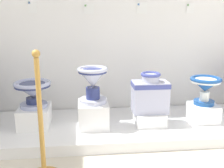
{
  "coord_description": "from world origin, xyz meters",
  "views": [
    {
      "loc": [
        1.75,
        -0.26,
        1.34
      ],
      "look_at": [
        2.06,
        2.65,
        0.58
      ],
      "focal_mm": 43.58,
      "sensor_mm": 36.0,
      "label": 1
    }
  ],
  "objects": [
    {
      "name": "antique_toilet_slender_white",
      "position": [
        3.13,
        2.61,
        0.54
      ],
      "size": [
        0.35,
        0.35,
        0.32
      ],
      "color": "#1B4A90",
      "rests_on": "plinth_block_slender_white"
    },
    {
      "name": "display_platform",
      "position": [
        2.16,
        2.65,
        0.06
      ],
      "size": [
        3.78,
        1.03,
        0.12
      ],
      "primitive_type": "cube",
      "color": "white",
      "rests_on": "ground_plane"
    },
    {
      "name": "info_placard_third",
      "position": [
        1.83,
        3.18,
        1.4
      ],
      "size": [
        0.12,
        0.01,
        0.12
      ],
      "color": "white"
    },
    {
      "name": "plinth_block_leftmost",
      "position": [
        1.19,
        2.67,
        0.23
      ],
      "size": [
        0.34,
        0.39,
        0.22
      ],
      "primitive_type": "cube",
      "color": "white",
      "rests_on": "display_platform"
    },
    {
      "name": "antique_toilet_leftmost",
      "position": [
        1.19,
        2.67,
        0.53
      ],
      "size": [
        0.4,
        0.4,
        0.29
      ],
      "color": "#A4ACD1",
      "rests_on": "plinth_block_leftmost"
    },
    {
      "name": "stanchion_post_near_left",
      "position": [
        1.4,
        1.81,
        0.3
      ],
      "size": [
        0.28,
        0.28,
        1.08
      ],
      "color": "#C38C3B",
      "rests_on": "ground_plane"
    },
    {
      "name": "plinth_block_central_ornate",
      "position": [
        1.85,
        2.59,
        0.25
      ],
      "size": [
        0.33,
        0.38,
        0.27
      ],
      "primitive_type": "cube",
      "color": "white",
      "rests_on": "display_platform"
    },
    {
      "name": "plinth_block_tall_cobalt",
      "position": [
        2.49,
        2.59,
        0.19
      ],
      "size": [
        0.33,
        0.33,
        0.14
      ],
      "primitive_type": "cube",
      "color": "white",
      "rests_on": "display_platform"
    },
    {
      "name": "antique_toilet_tall_cobalt",
      "position": [
        2.49,
        2.59,
        0.48
      ],
      "size": [
        0.4,
        0.25,
        0.45
      ],
      "color": "#B2B5D4",
      "rests_on": "plinth_block_tall_cobalt"
    },
    {
      "name": "plinth_block_slender_white",
      "position": [
        3.13,
        2.61,
        0.22
      ],
      "size": [
        0.31,
        0.31,
        0.2
      ],
      "primitive_type": "cube",
      "color": "white",
      "rests_on": "display_platform"
    },
    {
      "name": "antique_toilet_central_ornate",
      "position": [
        1.85,
        2.59,
        0.64
      ],
      "size": [
        0.33,
        0.33,
        0.39
      ],
      "color": "silver",
      "rests_on": "plinth_block_central_ornate"
    },
    {
      "name": "info_placard_fourth",
      "position": [
        2.49,
        3.18,
        1.41
      ],
      "size": [
        0.13,
        0.01,
        0.14
      ],
      "color": "white"
    },
    {
      "name": "info_placard_fifth",
      "position": [
        3.12,
        3.18,
        1.41
      ],
      "size": [
        0.1,
        0.01,
        0.12
      ],
      "color": "white"
    },
    {
      "name": "info_placard_second",
      "position": [
        1.16,
        3.18,
        1.43
      ],
      "size": [
        0.1,
        0.01,
        0.15
      ],
      "color": "white"
    }
  ]
}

